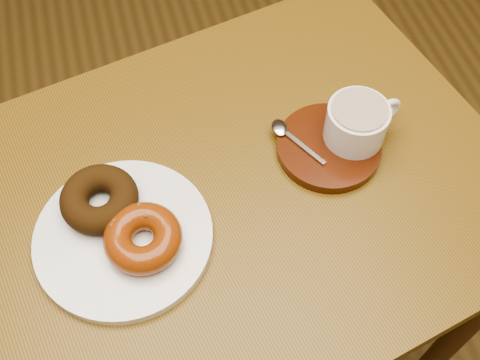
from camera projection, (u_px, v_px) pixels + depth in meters
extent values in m
cube|color=brown|center=(227.00, 196.00, 0.86)|extent=(0.93, 0.77, 0.03)
cylinder|color=#452B13|center=(463.00, 328.00, 1.15)|extent=(0.04, 0.04, 0.73)
cylinder|color=#452B13|center=(10.00, 266.00, 1.22)|extent=(0.04, 0.04, 0.73)
cylinder|color=#452B13|center=(318.00, 132.00, 1.40)|extent=(0.04, 0.04, 0.73)
cylinder|color=white|center=(124.00, 237.00, 0.80)|extent=(0.27, 0.27, 0.01)
torus|color=black|center=(99.00, 199.00, 0.80)|extent=(0.13, 0.13, 0.04)
torus|color=#7C350D|center=(143.00, 238.00, 0.77)|extent=(0.13, 0.13, 0.04)
cube|color=#4C3819|center=(166.00, 226.00, 0.76)|extent=(0.01, 0.00, 0.00)
cube|color=#4C3819|center=(161.00, 217.00, 0.77)|extent=(0.01, 0.01, 0.00)
cube|color=#4C3819|center=(152.00, 211.00, 0.78)|extent=(0.01, 0.01, 0.00)
cube|color=#4C3819|center=(140.00, 210.00, 0.78)|extent=(0.01, 0.01, 0.00)
cube|color=#4C3819|center=(128.00, 214.00, 0.77)|extent=(0.01, 0.01, 0.00)
cube|color=#4C3819|center=(119.00, 222.00, 0.77)|extent=(0.01, 0.01, 0.00)
cube|color=#4C3819|center=(115.00, 233.00, 0.76)|extent=(0.01, 0.01, 0.00)
cube|color=#4C3819|center=(117.00, 243.00, 0.75)|extent=(0.01, 0.01, 0.00)
cube|color=#4C3819|center=(125.00, 252.00, 0.74)|extent=(0.01, 0.01, 0.00)
cube|color=#4C3819|center=(136.00, 255.00, 0.74)|extent=(0.01, 0.01, 0.00)
cube|color=#4C3819|center=(149.00, 254.00, 0.74)|extent=(0.01, 0.01, 0.00)
cube|color=#4C3819|center=(160.00, 247.00, 0.75)|extent=(0.01, 0.01, 0.00)
cube|color=#4C3819|center=(166.00, 237.00, 0.76)|extent=(0.01, 0.01, 0.00)
cylinder|color=#3B1608|center=(329.00, 147.00, 0.88)|extent=(0.18, 0.18, 0.02)
cylinder|color=white|center=(356.00, 123.00, 0.86)|extent=(0.09, 0.09, 0.06)
cylinder|color=brown|center=(360.00, 109.00, 0.83)|extent=(0.08, 0.08, 0.00)
torus|color=white|center=(388.00, 110.00, 0.87)|extent=(0.04, 0.02, 0.04)
ellipsoid|color=silver|center=(280.00, 127.00, 0.89)|extent=(0.02, 0.03, 0.01)
cube|color=silver|center=(303.00, 146.00, 0.87)|extent=(0.05, 0.08, 0.00)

